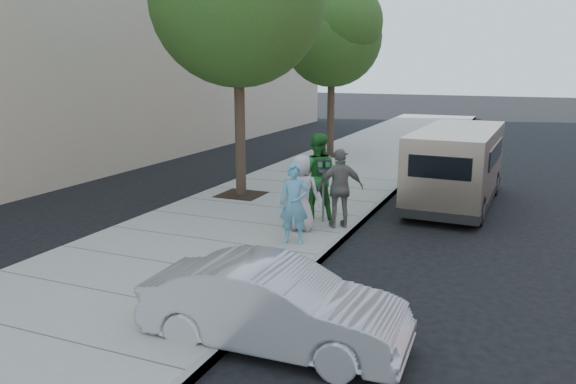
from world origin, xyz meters
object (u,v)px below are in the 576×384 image
(person_officer, at_px, (294,204))
(person_gray_shirt, at_px, (301,193))
(tree_far, at_px, (333,32))
(parking_meter, at_px, (324,177))
(van, at_px, (457,165))
(person_green_shirt, at_px, (317,176))
(sedan, at_px, (274,306))
(person_striped_polo, at_px, (340,188))

(person_officer, distance_m, person_gray_shirt, 0.91)
(tree_far, xyz_separation_m, parking_meter, (2.97, -9.28, -3.68))
(parking_meter, xyz_separation_m, van, (2.52, 3.49, -0.12))
(van, bearing_deg, person_green_shirt, -128.81)
(sedan, xyz_separation_m, person_officer, (-1.30, 3.82, 0.38))
(person_green_shirt, relative_size, person_gray_shirt, 1.21)
(person_striped_polo, bearing_deg, tree_far, -101.41)
(van, xyz_separation_m, person_striped_polo, (-2.03, -3.74, -0.06))
(van, distance_m, person_green_shirt, 4.26)
(parking_meter, xyz_separation_m, person_striped_polo, (0.49, -0.26, -0.18))
(person_officer, xyz_separation_m, person_green_shirt, (-0.25, 1.96, 0.19))
(tree_far, distance_m, van, 8.84)
(parking_meter, relative_size, sedan, 0.41)
(parking_meter, distance_m, person_striped_polo, 0.58)
(sedan, distance_m, person_gray_shirt, 4.96)
(parking_meter, distance_m, sedan, 5.70)
(person_officer, xyz_separation_m, person_striped_polo, (0.50, 1.44, 0.06))
(sedan, relative_size, person_officer, 2.17)
(van, relative_size, person_green_shirt, 2.79)
(sedan, xyz_separation_m, person_striped_polo, (-0.80, 5.27, 0.44))
(person_officer, bearing_deg, sedan, -85.63)
(tree_far, relative_size, person_officer, 3.96)
(person_striped_polo, bearing_deg, person_officer, 39.47)
(tree_far, bearing_deg, van, -46.57)
(van, distance_m, person_gray_shirt, 5.10)
(person_green_shirt, xyz_separation_m, person_gray_shirt, (0.04, -1.08, -0.17))
(tree_far, distance_m, person_striped_polo, 10.85)
(person_gray_shirt, bearing_deg, parking_meter, -111.76)
(person_green_shirt, relative_size, person_striped_polo, 1.14)
(sedan, bearing_deg, person_gray_shirt, 15.61)
(parking_meter, bearing_deg, person_striped_polo, -52.58)
(parking_meter, distance_m, person_gray_shirt, 0.87)
(person_green_shirt, xyz_separation_m, person_striped_polo, (0.75, -0.52, -0.13))
(sedan, bearing_deg, parking_meter, 10.95)
(person_officer, bearing_deg, person_striped_polo, 56.32)
(tree_far, relative_size, person_green_shirt, 3.23)
(tree_far, height_order, person_officer, tree_far)
(person_officer, relative_size, person_striped_polo, 0.93)
(person_officer, bearing_deg, van, 49.46)
(van, bearing_deg, person_striped_polo, -116.51)
(person_officer, xyz_separation_m, person_gray_shirt, (-0.21, 0.89, 0.01))
(person_officer, bearing_deg, parking_meter, 74.97)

